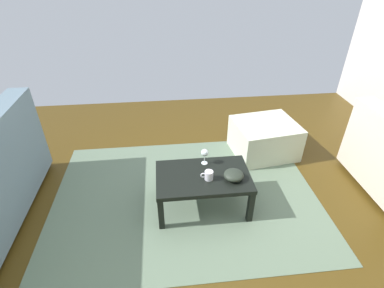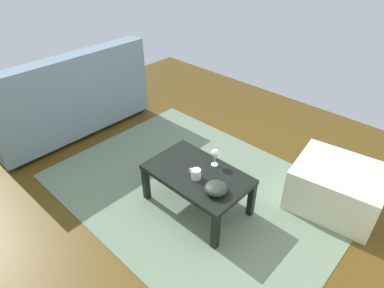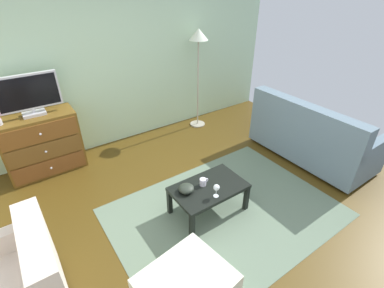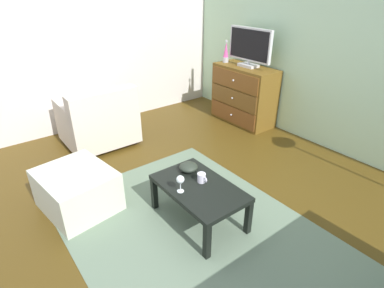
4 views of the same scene
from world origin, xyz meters
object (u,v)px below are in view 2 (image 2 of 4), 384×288
(bowl_decorative, at_px, (216,188))
(couch_large, at_px, (66,100))
(wine_glass, at_px, (215,153))
(coffee_table, at_px, (197,177))
(mug, at_px, (196,174))
(ottoman, at_px, (336,187))

(bowl_decorative, xyz_separation_m, couch_large, (2.24, -0.02, -0.05))
(wine_glass, bearing_deg, coffee_table, 78.48)
(bowl_decorative, bearing_deg, coffee_table, -16.63)
(mug, distance_m, ottoman, 1.21)
(coffee_table, distance_m, wine_glass, 0.24)
(bowl_decorative, distance_m, couch_large, 2.24)
(coffee_table, relative_size, mug, 7.44)
(wine_glass, xyz_separation_m, bowl_decorative, (-0.22, 0.25, -0.08))
(bowl_decorative, distance_m, ottoman, 1.09)
(coffee_table, bearing_deg, bowl_decorative, 163.37)
(wine_glass, xyz_separation_m, ottoman, (-0.82, -0.64, -0.29))
(couch_large, bearing_deg, bowl_decorative, 179.61)
(couch_large, bearing_deg, mug, -179.93)
(couch_large, relative_size, ottoman, 2.55)
(coffee_table, distance_m, couch_large, 1.98)
(bowl_decorative, height_order, ottoman, bowl_decorative)
(couch_large, bearing_deg, wine_glass, -173.30)
(wine_glass, bearing_deg, bowl_decorative, 131.53)
(couch_large, height_order, ottoman, couch_large)
(wine_glass, bearing_deg, mug, 90.46)
(wine_glass, distance_m, bowl_decorative, 0.35)
(coffee_table, bearing_deg, couch_large, 1.80)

